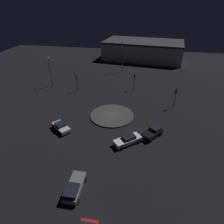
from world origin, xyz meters
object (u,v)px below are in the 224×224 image
Objects in this scene: traffic_light_west at (134,79)px; traffic_light_northwest at (175,95)px; traffic_light_southwest at (77,80)px; streetlamp_west at (123,52)px; streetlamp_southwest at (50,68)px; car_grey at (74,188)px; car_silver at (61,127)px; car_black at (153,132)px; store_building at (143,50)px; car_white at (128,140)px.

traffic_light_northwest is at bearing 64.52° from traffic_light_west.
traffic_light_southwest is (-4.56, -23.08, -0.03)m from traffic_light_northwest.
traffic_light_west is 14.90m from streetlamp_west.
traffic_light_west is 0.45× the size of streetlamp_west.
car_grey is at bearing 29.76° from streetlamp_southwest.
car_black is at bearing -136.48° from car_silver.
car_black is 48.65m from store_building.
car_black is 4.76m from car_white.
store_building is (-49.62, 12.12, 2.63)m from car_silver.
streetlamp_southwest reaches higher than car_silver.
traffic_light_southwest is (-28.11, -9.43, 2.33)m from car_grey.
streetlamp_west reaches higher than store_building.
car_grey is 45.06m from streetlamp_west.
store_building is (-48.42, -3.88, 2.56)m from car_black.
traffic_light_southwest is at bearing -35.62° from traffic_light_northwest.
car_grey is 0.99× the size of traffic_light_northwest.
traffic_light_northwest is at bearing 32.22° from traffic_light_southwest.
car_black is 15.80m from car_grey.
car_grey is 0.56× the size of streetlamp_southwest.
store_building is (-31.30, 22.49, -1.49)m from streetlamp_southwest.
streetlamp_southwest is 38.57m from store_building.
traffic_light_northwest is at bearing 109.26° from store_building.
streetlamp_southwest is 0.26× the size of store_building.
car_black is 24.27m from traffic_light_southwest.
store_building is at bearing 144.30° from streetlamp_southwest.
car_grey is at bearing 35.48° from traffic_light_northwest.
car_white is 0.59× the size of streetlamp_southwest.
store_building is at bearing -64.48° from car_silver.
store_building reaches higher than traffic_light_southwest.
car_black is 0.99× the size of car_silver.
car_white is 1.06× the size of traffic_light_southwest.
traffic_light_west is at bearing -127.73° from car_black.
car_grey is at bearing 1.75° from car_black.
store_building reaches higher than traffic_light_west.
car_white is at bearing -17.74° from car_black.
store_building is (-37.68, -8.26, 0.26)m from traffic_light_northwest.
store_building is at bearing 160.87° from streetlamp_west.
traffic_light_northwest is 1.01× the size of traffic_light_southwest.
car_white is at bearing -29.17° from car_grey.
traffic_light_southwest is at bearing -90.56° from car_white.
car_white is 1.05× the size of traffic_light_northwest.
car_black is at bearing 57.01° from streetlamp_southwest.
car_silver is 0.95× the size of traffic_light_northwest.
traffic_light_northwest reaches higher than car_grey.
car_white is 15.97m from traffic_light_northwest.
traffic_light_southwest is (-18.01, -14.78, 2.30)m from car_white.
streetlamp_west is at bearing -146.73° from traffic_light_west.
traffic_light_northwest reaches higher than car_silver.
store_building is (-16.51, 5.73, -2.99)m from streetlamp_west.
car_white is 35.52m from streetlamp_west.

